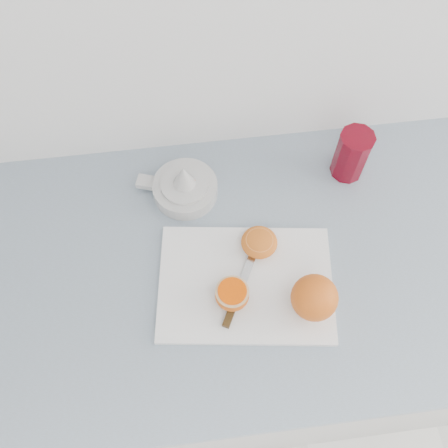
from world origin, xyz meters
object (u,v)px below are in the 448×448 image
(citrus_juicer, at_px, (184,187))
(red_tumbler, at_px, (351,156))
(cutting_board, at_px, (246,283))
(counter, at_px, (256,323))
(half_orange, at_px, (232,295))

(citrus_juicer, xyz_separation_m, red_tumbler, (0.35, 0.01, 0.03))
(cutting_board, height_order, citrus_juicer, citrus_juicer)
(citrus_juicer, bearing_deg, red_tumbler, 2.17)
(counter, bearing_deg, half_orange, -135.96)
(counter, relative_size, half_orange, 36.05)
(cutting_board, distance_m, red_tumbler, 0.35)
(half_orange, distance_m, citrus_juicer, 0.26)
(counter, relative_size, red_tumbler, 19.49)
(half_orange, xyz_separation_m, citrus_juicer, (-0.07, 0.25, -0.01))
(counter, relative_size, cutting_board, 6.94)
(counter, bearing_deg, red_tumbler, 42.05)
(cutting_board, relative_size, red_tumbler, 2.81)
(cutting_board, relative_size, citrus_juicer, 1.94)
(counter, xyz_separation_m, half_orange, (-0.08, -0.08, 0.48))
(counter, xyz_separation_m, citrus_juicer, (-0.15, 0.17, 0.47))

